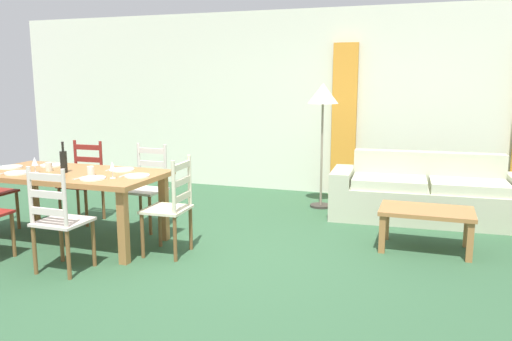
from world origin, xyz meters
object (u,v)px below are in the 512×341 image
at_px(dining_chair_head_east, 171,207).
at_px(wine_glass_near_left, 35,162).
at_px(dining_table, 71,180).
at_px(wine_glass_near_right, 112,167).
at_px(coffee_table, 426,215).
at_px(couch, 427,196).
at_px(wine_bottle, 64,161).
at_px(coffee_cup_primary, 91,171).
at_px(dining_chair_far_left, 84,182).
at_px(dining_chair_near_right, 59,220).
at_px(standing_lamp, 323,101).
at_px(dining_chair_far_right, 147,187).
at_px(coffee_cup_secondary, 49,167).

bearing_deg(dining_chair_head_east, wine_glass_near_left, -174.14).
bearing_deg(dining_table, wine_glass_near_left, -155.30).
distance_m(wine_glass_near_right, coffee_table, 3.11).
bearing_deg(couch, wine_bottle, -148.08).
bearing_deg(coffee_cup_primary, dining_chair_head_east, 5.58).
relative_size(dining_chair_far_left, couch, 0.41).
distance_m(dining_chair_near_right, coffee_table, 3.48).
distance_m(dining_chair_far_left, wine_glass_near_left, 0.99).
xyz_separation_m(dining_chair_head_east, wine_glass_near_left, (-1.46, -0.15, 0.38)).
bearing_deg(wine_glass_near_right, standing_lamp, 58.51).
xyz_separation_m(couch, standing_lamp, (-1.35, 0.18, 1.12)).
distance_m(dining_chair_far_right, wine_glass_near_right, 0.97).
bearing_deg(dining_chair_head_east, wine_glass_near_right, -164.40).
xyz_separation_m(dining_chair_far_right, couch, (3.03, 1.43, -0.19)).
xyz_separation_m(coffee_cup_secondary, standing_lamp, (2.38, 2.36, 0.62)).
bearing_deg(wine_bottle, coffee_cup_primary, -6.35).
bearing_deg(dining_table, coffee_cup_secondary, -174.92).
bearing_deg(dining_table, dining_chair_far_right, 58.56).
xyz_separation_m(wine_bottle, coffee_cup_primary, (0.35, -0.04, -0.07)).
relative_size(wine_bottle, coffee_cup_secondary, 3.51).
xyz_separation_m(wine_glass_near_left, coffee_cup_secondary, (0.07, 0.12, -0.07)).
distance_m(wine_glass_near_left, couch, 4.47).
xyz_separation_m(dining_chair_far_right, dining_chair_head_east, (0.70, -0.73, 0.00)).
xyz_separation_m(wine_glass_near_left, couch, (3.79, 2.30, -0.57)).
bearing_deg(dining_chair_near_right, coffee_cup_secondary, 133.89).
height_order(dining_chair_near_right, wine_bottle, wine_bottle).
distance_m(coffee_cup_primary, coffee_cup_secondary, 0.56).
bearing_deg(dining_chair_near_right, wine_bottle, 124.81).
bearing_deg(wine_glass_near_left, wine_glass_near_right, -0.06).
bearing_deg(couch, dining_chair_far_left, -160.32).
relative_size(dining_chair_near_right, dining_chair_far_right, 1.00).
bearing_deg(coffee_cup_secondary, standing_lamp, 44.78).
bearing_deg(dining_chair_far_left, coffee_table, 2.68).
bearing_deg(coffee_cup_primary, coffee_cup_secondary, 174.23).
distance_m(dining_chair_far_right, wine_bottle, 0.99).
bearing_deg(wine_bottle, wine_glass_near_right, -9.39).
xyz_separation_m(dining_chair_far_left, standing_lamp, (2.56, 1.58, 0.93)).
distance_m(dining_chair_far_left, coffee_cup_primary, 1.16).
relative_size(wine_glass_near_left, standing_lamp, 0.10).
relative_size(dining_chair_far_left, coffee_cup_primary, 10.67).
bearing_deg(dining_chair_head_east, coffee_cup_primary, -174.42).
height_order(dining_chair_far_left, dining_chair_far_right, same).
height_order(dining_chair_head_east, couch, dining_chair_head_east).
bearing_deg(wine_bottle, dining_chair_near_right, -55.19).
relative_size(dining_chair_head_east, coffee_cup_primary, 10.67).
bearing_deg(dining_chair_head_east, dining_chair_near_right, -133.39).
height_order(dining_table, wine_glass_near_left, wine_glass_near_left).
distance_m(dining_chair_near_right, coffee_cup_primary, 0.75).
bearing_deg(wine_glass_near_left, coffee_cup_secondary, 62.17).
relative_size(wine_glass_near_right, couch, 0.07).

